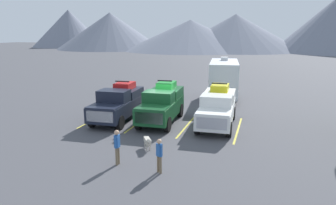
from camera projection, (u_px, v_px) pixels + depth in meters
name	position (u px, v px, depth m)	size (l,w,h in m)	color
ground_plane	(163.00, 124.00, 21.09)	(240.00, 240.00, 0.00)	#47474C
pickup_truck_a	(118.00, 103.00, 21.74)	(2.38, 5.41, 2.60)	black
pickup_truck_b	(162.00, 104.00, 21.26)	(2.33, 5.37, 2.73)	#144723
pickup_truck_c	(217.00, 107.00, 20.49)	(2.35, 5.70, 2.67)	white
lot_stripe_a	(98.00, 117.00, 22.57)	(0.12, 5.50, 0.01)	gold
lot_stripe_b	(141.00, 121.00, 21.64)	(0.12, 5.50, 0.01)	gold
lot_stripe_c	(187.00, 125.00, 20.71)	(0.12, 5.50, 0.01)	gold
lot_stripe_d	(238.00, 130.00, 19.78)	(0.12, 5.50, 0.01)	gold
camper_trailer_a	(224.00, 78.00, 28.06)	(3.11, 7.54, 3.71)	silver
person_a	(117.00, 145.00, 14.46)	(0.23, 0.37, 1.66)	#726047
person_b	(159.00, 154.00, 13.61)	(0.30, 0.27, 1.54)	#726047
dog	(148.00, 141.00, 16.42)	(0.65, 0.88, 0.67)	beige
mountain_ridge	(256.00, 28.00, 95.58)	(146.66, 45.77, 17.89)	slate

